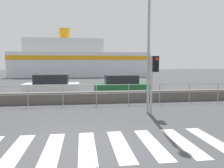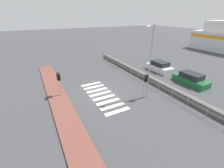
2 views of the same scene
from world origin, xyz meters
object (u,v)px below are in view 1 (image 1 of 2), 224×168
Objects in this scene: traffic_light_far at (154,72)px; parked_car_green at (121,85)px; ferry_boat at (78,61)px; streetlamp at (150,18)px; parked_car_white at (52,86)px.

traffic_light_far reaches higher than parked_car_green.
ferry_boat is at bearing 97.36° from traffic_light_far.
streetlamp is at bearing 112.92° from traffic_light_far.
parked_car_white is at bearing 180.00° from parked_car_green.
parked_car_green is at bearing 90.21° from streetlamp.
ferry_boat is 5.78× the size of parked_car_white.
traffic_light_far is at bearing -82.64° from ferry_boat.
parked_car_white is (-5.14, 6.87, -3.56)m from streetlamp.
ferry_boat is 22.11m from parked_car_white.
streetlamp reaches higher than traffic_light_far.
parked_car_white is 0.98× the size of parked_car_green.
ferry_boat is at bearing 86.08° from parked_car_white.
parked_car_white is 5.12m from parked_car_green.
traffic_light_far is 2.33m from streetlamp.
parked_car_green is at bearing -80.67° from ferry_boat.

